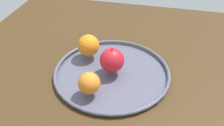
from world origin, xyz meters
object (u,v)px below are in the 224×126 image
Objects in this scene: fruit_bowl at (112,72)px; orange_center at (88,45)px; orange_front_right at (89,83)px; apple at (112,61)px.

orange_center is (-10.36, 7.14, 4.81)cm from fruit_bowl.
orange_front_right is at bearing -110.09° from fruit_bowl.
apple reaches higher than orange_front_right.
apple reaches higher than orange_center.
orange_center is at bearing 107.97° from orange_front_right.
orange_center is 19.77cm from orange_front_right.
apple is at bearing -78.58° from fruit_bowl.
fruit_bowl is 5.00cm from apple.
fruit_bowl is 5.05× the size of orange_center.
orange_center is (-10.40, 7.36, -0.19)cm from apple.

